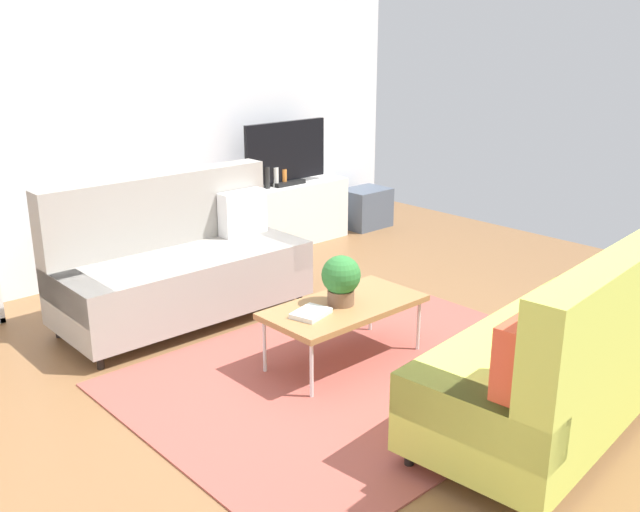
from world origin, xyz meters
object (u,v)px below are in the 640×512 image
coffee_table (344,308)px  bottle_0 (267,178)px  storage_trunk (365,208)px  potted_plant (341,278)px  tv (286,154)px  vase_1 (250,180)px  tv_console (285,214)px  couch_green (564,358)px  couch_beige (180,263)px  bottle_1 (276,177)px  vase_0 (236,185)px  table_book_0 (311,313)px  bottle_2 (284,177)px

coffee_table → bottle_0: size_ratio=5.03×
storage_trunk → bottle_0: bottle_0 is taller
potted_plant → bottle_0: (1.25, 2.35, 0.15)m
tv → vase_1: 0.47m
tv_console → storage_trunk: tv_console is taller
couch_green → coffee_table: (-0.29, 1.42, -0.05)m
tv_console → bottle_0: size_ratio=6.40×
couch_beige → couch_green: bearing=104.0°
couch_green → storage_trunk: bearing=52.6°
tv_console → bottle_1: 0.45m
couch_green → vase_1: (0.79, 3.88, 0.29)m
couch_beige → vase_0: 1.68m
storage_trunk → potted_plant: bearing=-138.7°
tv → table_book_0: tv is taller
tv → couch_beige: bearing=-152.8°
tv_console → bottle_2: bearing=-137.5°
storage_trunk → vase_1: 1.60m
tv_console → storage_trunk: 1.11m
vase_1 → table_book_0: bearing=-119.3°
couch_green → potted_plant: bearing=96.6°
table_book_0 → bottle_0: (1.52, 2.36, 0.31)m
bottle_0 → bottle_1: (0.11, 0.00, -0.01)m
couch_green → bottle_1: bearing=68.9°
tv → bottle_2: size_ratio=6.11×
potted_plant → bottle_0: size_ratio=1.53×
couch_green → couch_beige: bearing=97.8°
couch_green → vase_1: size_ratio=10.82×
coffee_table → table_book_0: table_book_0 is taller
storage_trunk → table_book_0: 3.70m
tv → potted_plant: bearing=-122.5°
table_book_0 → vase_1: (1.38, 2.45, 0.30)m
couch_green → tv_console: 4.01m
tv_console → table_book_0: tv_console is taller
tv_console → vase_1: vase_1 is taller
table_book_0 → vase_1: size_ratio=1.32×
potted_plant → vase_1: size_ratio=1.84×
storage_trunk → vase_1: (-1.51, 0.15, 0.51)m
couch_beige → vase_0: couch_beige is taller
table_book_0 → vase_0: bearing=63.8°
couch_beige → tv: bearing=-152.2°
vase_1 → tv: bearing=-9.6°
coffee_table → table_book_0: 0.30m
potted_plant → bottle_2: (1.47, 2.35, 0.12)m
bottle_0 → potted_plant: bearing=-117.9°
tv_console → bottle_0: (-0.27, -0.04, 0.43)m
vase_1 → bottle_1: 0.27m
bottle_1 → bottle_2: (0.11, 0.00, -0.02)m
bottle_1 → coffee_table: bearing=-119.5°
tv_console → vase_0: size_ratio=10.58×
vase_0 → couch_green: bearing=-99.1°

